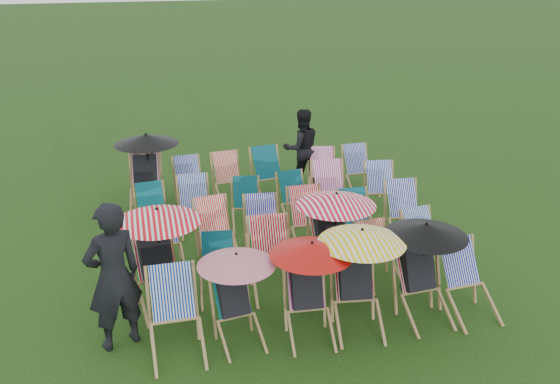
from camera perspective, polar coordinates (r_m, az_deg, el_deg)
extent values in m
plane|color=black|center=(10.14, 0.58, -5.56)|extent=(100.00, 100.00, 0.00)
cube|color=navy|center=(7.83, -9.84, -8.99)|extent=(0.52, 0.39, 0.62)
cube|color=#096426|center=(7.94, -4.47, -9.30)|extent=(0.47, 0.38, 0.51)
cube|color=black|center=(7.90, -4.37, -9.46)|extent=(0.41, 0.42, 0.53)
sphere|color=tan|center=(7.84, -4.64, -7.41)|extent=(0.19, 0.19, 0.19)
cylinder|color=black|center=(7.77, -3.96, -8.03)|extent=(0.03, 0.03, 0.62)
cone|color=#CE697B|center=(7.63, -4.01, -6.19)|extent=(0.97, 0.97, 0.15)
cube|color=#D1298A|center=(8.02, 2.33, -8.52)|extent=(0.48, 0.37, 0.54)
cube|color=black|center=(7.98, 2.40, -8.69)|extent=(0.41, 0.42, 0.57)
sphere|color=tan|center=(7.92, 2.29, -6.48)|extent=(0.20, 0.20, 0.20)
cylinder|color=black|center=(7.84, 2.90, -7.20)|extent=(0.03, 0.03, 0.67)
cone|color=#B40F0A|center=(7.70, 2.94, -5.21)|extent=(1.05, 1.05, 0.16)
cube|color=red|center=(8.22, 6.74, -7.52)|extent=(0.53, 0.42, 0.58)
cube|color=black|center=(8.18, 6.82, -7.69)|extent=(0.46, 0.47, 0.61)
sphere|color=tan|center=(8.12, 6.76, -5.37)|extent=(0.21, 0.21, 0.21)
cylinder|color=black|center=(8.03, 7.40, -6.12)|extent=(0.03, 0.03, 0.71)
cone|color=yellow|center=(7.89, 7.51, -4.03)|extent=(1.12, 1.12, 0.17)
cube|color=red|center=(8.57, 12.22, -6.74)|extent=(0.51, 0.39, 0.57)
cube|color=black|center=(8.53, 12.39, -6.89)|extent=(0.43, 0.44, 0.60)
sphere|color=tan|center=(8.46, 12.22, -4.72)|extent=(0.21, 0.21, 0.21)
cylinder|color=black|center=(8.41, 13.02, -5.35)|extent=(0.03, 0.03, 0.70)
cone|color=black|center=(8.27, 13.20, -3.38)|extent=(1.10, 1.10, 0.17)
cube|color=#071497|center=(8.81, 16.08, -6.13)|extent=(0.52, 0.40, 0.59)
cube|color=red|center=(8.77, -11.44, -5.65)|extent=(0.57, 0.46, 0.61)
cube|color=black|center=(8.73, -11.36, -5.80)|extent=(0.49, 0.51, 0.64)
sphere|color=tan|center=(8.68, -11.68, -3.54)|extent=(0.22, 0.22, 0.22)
cylinder|color=black|center=(8.58, -11.02, -4.19)|extent=(0.03, 0.03, 0.74)
cone|color=red|center=(8.44, -11.18, -2.11)|extent=(1.17, 1.17, 0.18)
cube|color=#0A6A34|center=(8.94, -5.75, -5.45)|extent=(0.47, 0.37, 0.52)
cube|color=red|center=(9.02, -0.99, -4.30)|extent=(0.54, 0.41, 0.62)
cube|color=red|center=(9.20, 4.48, -4.02)|extent=(0.51, 0.38, 0.60)
cube|color=black|center=(9.15, 4.59, -4.16)|extent=(0.42, 0.44, 0.62)
sphere|color=tan|center=(9.11, 4.43, -2.02)|extent=(0.22, 0.22, 0.22)
cylinder|color=black|center=(9.02, 5.10, -2.64)|extent=(0.03, 0.03, 0.73)
cone|color=red|center=(8.89, 5.17, -0.68)|extent=(1.15, 1.15, 0.18)
cube|color=red|center=(9.38, 8.45, -4.26)|extent=(0.46, 0.36, 0.52)
cube|color=#072E9A|center=(9.79, 12.65, -3.16)|extent=(0.52, 0.42, 0.55)
cube|color=#080BAC|center=(9.87, -10.67, -3.11)|extent=(0.44, 0.33, 0.51)
cube|color=red|center=(9.96, -6.21, -2.16)|extent=(0.52, 0.42, 0.57)
cube|color=#0C0796|center=(10.01, -1.72, -1.94)|extent=(0.51, 0.40, 0.57)
cube|color=#F2080C|center=(10.23, 2.37, -1.22)|extent=(0.51, 0.38, 0.59)
cube|color=#0B7543|center=(10.41, 6.74, -1.30)|extent=(0.47, 0.35, 0.54)
cube|color=#06128B|center=(10.75, 11.12, -0.53)|extent=(0.51, 0.39, 0.58)
cube|color=#0A7247|center=(10.88, -11.78, -0.64)|extent=(0.48, 0.37, 0.53)
cube|color=#0729A2|center=(10.99, -7.94, 0.04)|extent=(0.48, 0.36, 0.56)
cube|color=#096424|center=(11.04, -3.17, 0.00)|extent=(0.46, 0.37, 0.51)
cube|color=#095E26|center=(11.25, 1.06, 0.53)|extent=(0.47, 0.37, 0.52)
cube|color=#D0298C|center=(11.39, 4.44, 1.29)|extent=(0.55, 0.42, 0.61)
cube|color=#0823AD|center=(11.73, 9.09, 1.36)|extent=(0.52, 0.42, 0.56)
cube|color=#D32A59|center=(12.06, -12.20, 2.02)|extent=(0.54, 0.42, 0.61)
cube|color=black|center=(12.01, -12.20, 1.93)|extent=(0.46, 0.48, 0.64)
sphere|color=tan|center=(12.00, -12.31, 3.62)|extent=(0.23, 0.23, 0.23)
cylinder|color=black|center=(11.87, -12.01, 3.17)|extent=(0.03, 0.03, 0.75)
cone|color=black|center=(11.77, -12.14, 4.76)|extent=(1.18, 1.18, 0.18)
cube|color=#081FA9|center=(12.10, -8.46, 1.94)|extent=(0.49, 0.38, 0.54)
cube|color=red|center=(12.18, -4.95, 2.32)|extent=(0.50, 0.39, 0.56)
cube|color=#0A7026|center=(12.23, -1.27, 2.71)|extent=(0.55, 0.44, 0.60)
cube|color=#E42D9A|center=(12.49, 3.83, 2.80)|extent=(0.52, 0.43, 0.55)
cube|color=#071A9F|center=(12.72, 6.97, 3.06)|extent=(0.48, 0.36, 0.55)
imported|color=black|center=(7.76, -15.00, -7.48)|extent=(0.82, 0.69, 1.91)
imported|color=black|center=(12.66, 1.98, 4.04)|extent=(0.83, 0.67, 1.62)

